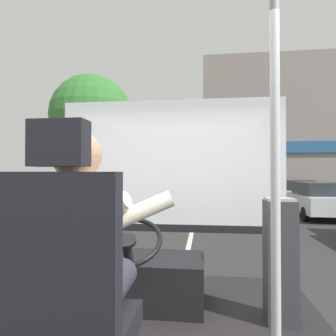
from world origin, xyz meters
TOP-DOWN VIEW (x-y plane):
  - ground at (0.00, 8.80)m, footprint 18.00×44.00m
  - driver_seat at (-0.18, -0.52)m, footprint 0.48×0.48m
  - bus_driver at (-0.18, -0.40)m, footprint 0.82×0.59m
  - steering_console at (-0.18, 0.81)m, footprint 1.10×0.98m
  - handrail_pole at (0.71, -0.28)m, footprint 0.04×0.04m
  - fare_box at (0.95, 0.65)m, footprint 0.22×0.21m
  - windshield_panel at (0.00, 1.62)m, footprint 2.50×0.08m
  - street_tree at (-3.49, 8.13)m, footprint 2.80×2.80m
  - shop_building at (6.21, 17.30)m, footprint 11.81×5.87m
  - parked_car_white at (4.87, 10.70)m, footprint 2.00×4.00m
  - parked_car_green at (5.05, 15.10)m, footprint 1.92×4.23m
  - parked_car_silver at (5.22, 21.52)m, footprint 1.98×4.29m

SIDE VIEW (x-z plane):
  - ground at x=0.00m, z-range -0.05..0.00m
  - parked_car_green at x=5.05m, z-range 0.02..1.38m
  - parked_car_white at x=4.87m, z-range 0.02..1.39m
  - parked_car_silver at x=5.22m, z-range 0.02..1.48m
  - steering_console at x=-0.18m, z-range 0.44..1.23m
  - fare_box at x=0.95m, z-range 0.61..1.55m
  - driver_seat at x=-0.18m, z-range 0.52..1.85m
  - bus_driver at x=-0.18m, z-range 0.97..1.82m
  - handrail_pole at x=0.71m, z-range 0.62..2.55m
  - windshield_panel at x=0.00m, z-range 0.92..2.40m
  - street_tree at x=-3.49m, z-range 1.13..6.22m
  - shop_building at x=6.21m, z-range 0.00..8.11m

